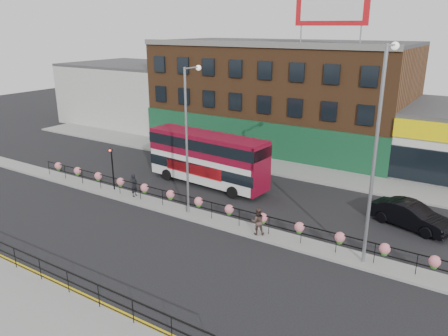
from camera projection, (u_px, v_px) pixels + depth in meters
The scene contains 18 objects.
ground at pixel (199, 217), 27.99m from camera, with size 120.00×120.00×0.00m, color black.
south_pavement at pixel (32, 316), 18.35m from camera, with size 60.00×4.00×0.15m, color gray.
north_pavement at pixel (280, 167), 37.58m from camera, with size 60.00×4.00×0.15m, color gray.
median at pixel (199, 216), 27.96m from camera, with size 60.00×1.60×0.15m, color gray.
yellow_line_inner at pixel (77, 291), 20.21m from camera, with size 60.00×0.10×0.01m, color gold.
yellow_line_outer at pixel (73, 293), 20.07m from camera, with size 60.00×0.10×0.01m, color gold.
brick_building at pixel (280, 94), 44.43m from camera, with size 25.00×12.21×10.30m.
warehouse_west at pixel (135, 92), 55.29m from camera, with size 15.50×12.00×7.30m.
billboard at pixel (332, 6), 34.62m from camera, with size 6.00×0.29×4.40m.
median_railing at pixel (199, 202), 27.66m from camera, with size 30.04×0.56×1.23m.
south_railing at pixel (39, 264), 20.62m from camera, with size 20.04×0.05×1.12m.
double_decker_bus at pixel (208, 154), 32.96m from camera, with size 10.07×3.09×4.01m.
car at pixel (411, 215), 26.38m from camera, with size 5.03×2.97×1.57m, color black.
pedestrian_a at pixel (134, 185), 30.83m from camera, with size 0.52×0.67×1.64m, color black.
pedestrian_b at pixel (258, 221), 25.14m from camera, with size 1.00×0.94×1.63m, color #47342D.
lamp_column_west at pixel (189, 129), 26.85m from camera, with size 0.33×1.63×9.27m.
lamp_column_east at pixel (378, 139), 20.69m from camera, with size 0.39×1.90×10.84m.
traffic_light_median at pixel (112, 159), 31.63m from camera, with size 0.15×0.28×3.65m.
Camera 1 is at (15.16, -20.72, 11.69)m, focal length 35.00 mm.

